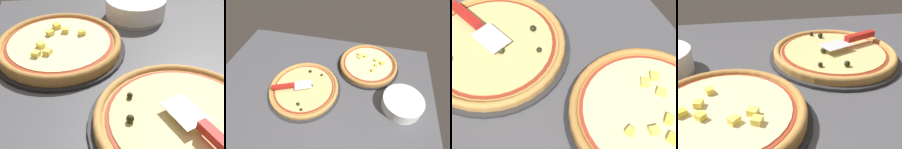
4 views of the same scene
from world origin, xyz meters
TOP-DOWN VIEW (x-y plane):
  - ground_plane at (0.00, 0.00)cm, footprint 133.54×97.62cm
  - pizza_pan_front at (-7.81, -2.34)cm, footprint 42.60×42.60cm
  - pizza_front at (-7.80, -2.34)cm, footprint 40.05×40.05cm
  - pizza_pan_back at (26.78, 25.18)cm, footprint 39.44×39.44cm
  - pizza_back at (26.78, 25.19)cm, footprint 37.07×37.07cm
  - serving_spatula at (-16.02, -5.44)cm, footprint 21.98×12.23cm

SIDE VIEW (x-z plane):
  - ground_plane at x=0.00cm, z-range -3.60..0.00cm
  - pizza_pan_front at x=-7.81cm, z-range 0.00..1.00cm
  - pizza_pan_back at x=26.78cm, z-range 0.00..1.00cm
  - pizza_front at x=-7.80cm, z-range 0.38..4.20cm
  - pizza_back at x=26.78cm, z-range 0.69..4.66cm
  - serving_spatula at x=-16.02cm, z-range 4.63..6.63cm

